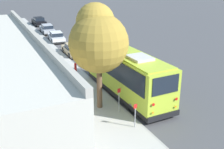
{
  "coord_description": "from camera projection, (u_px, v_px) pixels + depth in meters",
  "views": [
    {
      "loc": [
        -16.88,
        9.35,
        8.93
      ],
      "look_at": [
        1.58,
        0.66,
        1.3
      ],
      "focal_mm": 45.0,
      "sensor_mm": 36.0,
      "label": 1
    }
  ],
  "objects": [
    {
      "name": "parked_sedan_black",
      "position": [
        39.0,
        21.0,
        48.19
      ],
      "size": [
        4.45,
        1.86,
        1.32
      ],
      "rotation": [
        0.0,
        0.0,
        0.02
      ],
      "color": "black",
      "rests_on": "ground"
    },
    {
      "name": "parked_sedan_silver",
      "position": [
        47.0,
        29.0,
        42.07
      ],
      "size": [
        4.76,
        1.87,
        1.27
      ],
      "rotation": [
        0.0,
        0.0,
        -0.05
      ],
      "color": "#A8AAAF",
      "rests_on": "ground"
    },
    {
      "name": "sign_post_far",
      "position": [
        119.0,
        100.0,
        18.2
      ],
      "size": [
        0.06,
        0.22,
        1.66
      ],
      "color": "gray",
      "rests_on": "sidewalk_slab"
    },
    {
      "name": "parked_sedan_tan",
      "position": [
        73.0,
        50.0,
        31.3
      ],
      "size": [
        4.16,
        1.82,
        1.26
      ],
      "rotation": [
        0.0,
        0.0,
        -0.01
      ],
      "color": "tan",
      "rests_on": "ground"
    },
    {
      "name": "fire_hydrant",
      "position": [
        75.0,
        67.0,
        25.73
      ],
      "size": [
        0.22,
        0.22,
        0.81
      ],
      "color": "red",
      "rests_on": "sidewalk_slab"
    },
    {
      "name": "parked_sedan_white",
      "position": [
        56.0,
        37.0,
        37.18
      ],
      "size": [
        4.36,
        1.97,
        1.26
      ],
      "rotation": [
        0.0,
        0.0,
        -0.08
      ],
      "color": "silver",
      "rests_on": "ground"
    },
    {
      "name": "street_tree",
      "position": [
        98.0,
        39.0,
        17.6
      ],
      "size": [
        3.81,
        3.81,
        6.94
      ],
      "color": "brown",
      "rests_on": "sidewalk_slab"
    },
    {
      "name": "ground_plane",
      "position": [
        129.0,
        96.0,
        21.17
      ],
      "size": [
        160.0,
        160.0,
        0.0
      ],
      "primitive_type": "plane",
      "color": "#474749"
    },
    {
      "name": "shuttle_bus",
      "position": [
        127.0,
        72.0,
        20.64
      ],
      "size": [
        9.32,
        2.88,
        3.51
      ],
      "rotation": [
        0.0,
        0.0,
        0.03
      ],
      "color": "#ADC633",
      "rests_on": "ground"
    },
    {
      "name": "sidewalk_slab",
      "position": [
        89.0,
        103.0,
        19.85
      ],
      "size": [
        80.0,
        3.44,
        0.15
      ],
      "primitive_type": "cube",
      "color": "#B2AFA8",
      "rests_on": "ground"
    },
    {
      "name": "sign_post_near",
      "position": [
        135.0,
        115.0,
        16.43
      ],
      "size": [
        0.06,
        0.22,
        1.52
      ],
      "color": "gray",
      "rests_on": "sidewalk_slab"
    },
    {
      "name": "curb_strip",
      "position": [
        112.0,
        98.0,
        20.57
      ],
      "size": [
        80.0,
        0.14,
        0.15
      ],
      "primitive_type": "cube",
      "color": "#9D9A94",
      "rests_on": "ground"
    }
  ]
}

